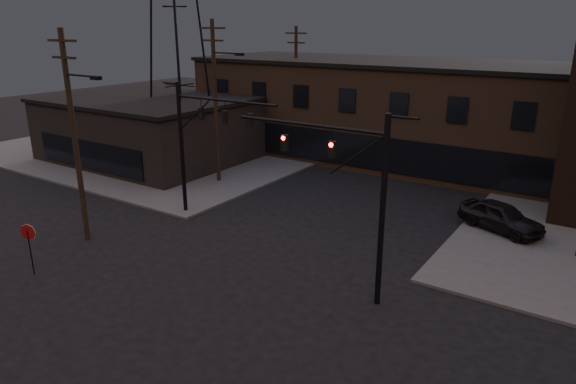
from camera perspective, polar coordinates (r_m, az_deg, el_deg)
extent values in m
plane|color=black|center=(22.34, -10.99, -12.17)|extent=(140.00, 140.00, 0.00)
cube|color=#474744|center=(51.67, -11.49, 5.41)|extent=(30.00, 30.00, 0.15)
cube|color=brown|center=(44.28, 15.06, 8.24)|extent=(40.00, 12.00, 8.00)
cube|color=black|center=(45.75, -15.20, 6.62)|extent=(16.00, 12.00, 5.00)
cylinder|color=black|center=(20.68, 10.43, -2.40)|extent=(0.24, 0.24, 8.00)
cylinder|color=black|center=(21.36, 2.25, 7.48)|extent=(7.00, 0.14, 0.14)
cube|color=#FF140C|center=(20.98, 4.94, 4.71)|extent=(0.28, 0.22, 0.70)
cube|color=#FF140C|center=(22.16, -0.36, 5.50)|extent=(0.28, 0.22, 0.70)
cylinder|color=black|center=(31.49, -11.72, 4.64)|extent=(0.24, 0.24, 8.00)
cylinder|color=black|center=(28.54, -7.08, 10.06)|extent=(7.00, 0.14, 0.14)
cube|color=black|center=(29.84, -9.60, 8.54)|extent=(0.28, 0.22, 0.70)
cube|color=black|center=(28.68, -7.01, 8.28)|extent=(0.28, 0.22, 0.70)
cube|color=black|center=(27.59, -4.22, 7.97)|extent=(0.28, 0.22, 0.70)
cylinder|color=black|center=(26.71, -26.68, -6.01)|extent=(0.06, 0.06, 2.20)
cylinder|color=maroon|center=(26.36, -26.95, -4.01)|extent=(0.72, 0.33, 0.76)
cylinder|color=black|center=(28.63, -22.60, 5.37)|extent=(0.28, 0.28, 11.00)
cube|color=black|center=(28.07, -23.84, 15.15)|extent=(2.20, 0.12, 0.12)
cube|color=black|center=(28.11, -23.63, 13.53)|extent=(1.80, 0.12, 0.12)
cube|color=black|center=(26.28, -20.57, 11.79)|extent=(0.60, 0.25, 0.18)
cylinder|color=black|center=(37.13, -8.05, 9.61)|extent=(0.28, 0.28, 11.50)
cube|color=black|center=(36.73, -8.41, 17.58)|extent=(2.20, 0.12, 0.12)
cube|color=black|center=(36.75, -8.35, 16.33)|extent=(1.80, 0.12, 0.12)
cube|color=black|center=(35.29, -5.40, 14.99)|extent=(0.60, 0.25, 0.18)
cylinder|color=black|center=(47.25, 0.87, 11.28)|extent=(0.28, 0.28, 11.00)
cube|color=black|center=(46.92, 0.90, 17.23)|extent=(2.20, 0.12, 0.12)
cube|color=black|center=(46.94, 0.90, 16.26)|extent=(1.80, 0.12, 0.12)
imported|color=black|center=(30.95, 22.59, -2.53)|extent=(5.12, 3.61, 1.62)
imported|color=black|center=(42.43, 16.41, 3.17)|extent=(2.74, 4.62, 1.44)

